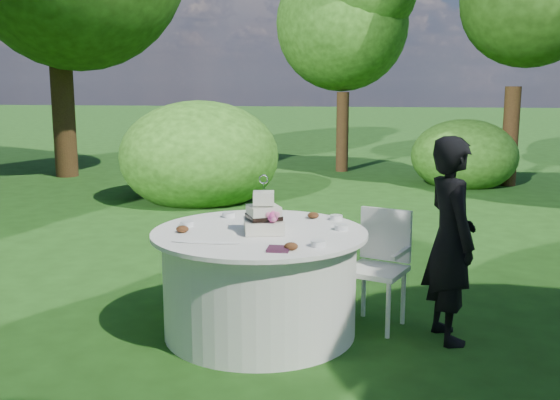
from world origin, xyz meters
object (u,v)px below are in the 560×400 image
object	(u,v)px
napkins	(278,249)
cake	(264,217)
guest	(450,240)
table	(260,282)
chair	(380,258)

from	to	relation	value
napkins	cake	xyz separation A→B (m)	(-0.17, 0.47, 0.10)
guest	cake	size ratio (longest dim) A/B	3.54
cake	table	bearing A→B (deg)	128.89
guest	cake	xyz separation A→B (m)	(-1.31, -0.11, 0.15)
guest	chair	distance (m)	0.58
guest	table	bearing A→B (deg)	76.22
cake	guest	bearing A→B (deg)	4.90
napkins	guest	world-z (taller)	guest
guest	table	size ratio (longest dim) A/B	0.94
guest	cake	distance (m)	1.33
napkins	table	world-z (taller)	napkins
guest	cake	bearing A→B (deg)	78.56
cake	chair	size ratio (longest dim) A/B	0.47
guest	table	distance (m)	1.40
guest	chair	xyz separation A→B (m)	(-0.48, 0.23, -0.22)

